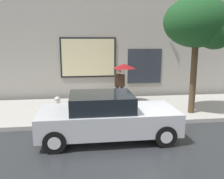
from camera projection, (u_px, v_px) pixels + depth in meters
ground_plane at (137, 137)px, 7.77m from camera, size 60.00×60.00×0.00m
sidewalk at (122, 109)px, 10.67m from camera, size 20.00×4.00×0.15m
building_facade at (114, 31)px, 12.42m from camera, size 20.00×0.67×7.00m
parked_car at (107, 117)px, 7.53m from camera, size 4.23×1.92×1.43m
fire_hydrant at (58, 107)px, 9.20m from camera, size 0.30×0.44×0.81m
pedestrian_with_umbrella at (123, 71)px, 11.16m from camera, size 1.07×1.07×1.84m
street_tree at (201, 24)px, 9.16m from camera, size 2.56×2.18×4.52m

